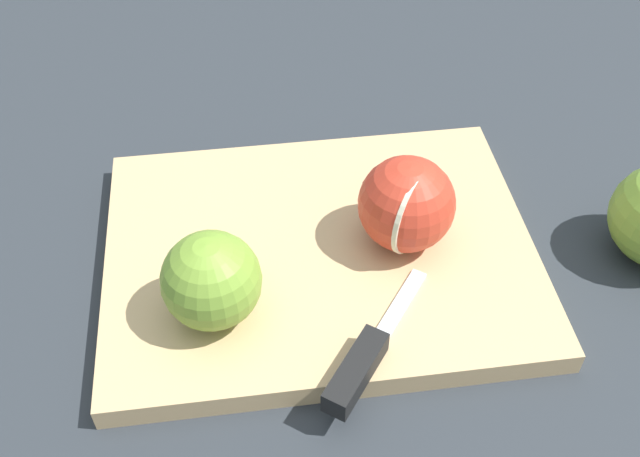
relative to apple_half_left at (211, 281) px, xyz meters
The scene contains 5 objects.
ground_plane 0.13m from the apple_half_left, 35.41° to the left, with size 4.00×4.00×0.00m, color #282D33.
cutting_board 0.12m from the apple_half_left, 35.41° to the left, with size 0.37×0.29×0.02m.
apple_half_left is the anchor object (origin of this frame).
apple_half_right 0.17m from the apple_half_left, 20.27° to the left, with size 0.08×0.08×0.08m.
knife 0.13m from the apple_half_left, 32.59° to the right, with size 0.10×0.13×0.02m.
Camera 1 is at (-0.05, -0.44, 0.49)m, focal length 42.00 mm.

